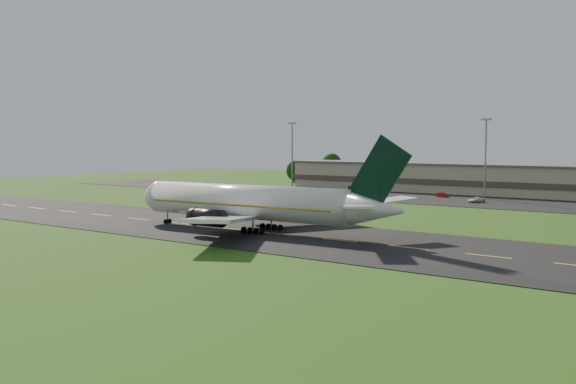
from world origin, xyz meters
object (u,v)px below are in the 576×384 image
Objects in this scene: light_mast_centre at (486,149)px; service_vehicle_a at (378,195)px; terminal at (510,180)px; light_mast_west at (292,147)px; service_vehicle_b at (442,195)px; airliner at (251,203)px; service_vehicle_c at (476,200)px.

light_mast_centre is 5.69× the size of service_vehicle_a.
terminal reaches higher than service_vehicle_a.
light_mast_west is 1.00× the size of light_mast_centre.
light_mast_centre is at bearing -94.95° from terminal.
service_vehicle_a is at bearing 144.56° from service_vehicle_b.
airliner is at bearing -97.69° from light_mast_centre.
service_vehicle_a is at bearing 97.18° from airliner.
service_vehicle_c reaches higher than service_vehicle_a.
light_mast_centre is 4.47× the size of service_vehicle_c.
service_vehicle_c is (12.23, -9.02, 0.04)m from service_vehicle_b.
light_mast_centre is 29.24m from service_vehicle_a.
terminal is 21.69m from service_vehicle_b.
airliner reaches higher than terminal.
terminal is 27.02m from service_vehicle_c.
airliner is at bearing -115.35° from service_vehicle_a.
service_vehicle_a is at bearing -159.12° from service_vehicle_c.
terminal is at bearing 12.76° from service_vehicle_a.
service_vehicle_b is at bearing -123.89° from terminal.
airliner is 70.53m from service_vehicle_c.
service_vehicle_c is (25.27, 1.77, 0.02)m from service_vehicle_a.
light_mast_west is at bearing 118.06° from airliner.
airliner is 96.90m from terminal.
service_vehicle_a is 25.33m from service_vehicle_c.
light_mast_centre reaches higher than service_vehicle_c.
service_vehicle_a is 0.99× the size of service_vehicle_b.
service_vehicle_c is at bearing -89.41° from terminal.
airliner is 11.26× the size of service_vehicle_c.
terminal is at bearing 14.76° from light_mast_west.
service_vehicle_a is (36.41, -12.41, -12.03)m from light_mast_west.
light_mast_centre is (-1.40, -16.18, 8.75)m from terminal.
airliner is 2.52× the size of light_mast_centre.
service_vehicle_c is at bearing -32.07° from service_vehicle_a.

